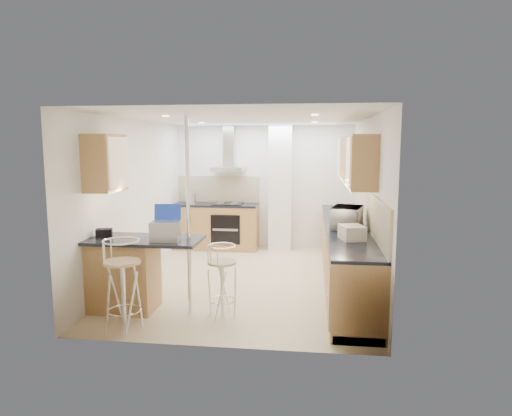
# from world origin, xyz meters

# --- Properties ---
(ground) EXTENTS (4.80, 4.80, 0.00)m
(ground) POSITION_xyz_m (0.00, 0.00, 0.00)
(ground) COLOR beige
(ground) RESTS_ON ground
(room_shell) EXTENTS (3.64, 4.84, 2.51)m
(room_shell) POSITION_xyz_m (0.32, 0.38, 1.54)
(room_shell) COLOR white
(room_shell) RESTS_ON ground
(right_counter) EXTENTS (0.63, 4.40, 0.92)m
(right_counter) POSITION_xyz_m (1.50, 0.00, 0.46)
(right_counter) COLOR #A56D42
(right_counter) RESTS_ON ground
(back_counter) EXTENTS (1.70, 0.63, 0.92)m
(back_counter) POSITION_xyz_m (-0.95, 2.10, 0.46)
(back_counter) COLOR #A56D42
(back_counter) RESTS_ON ground
(peninsula) EXTENTS (1.47, 0.72, 0.94)m
(peninsula) POSITION_xyz_m (-1.12, -1.45, 0.48)
(peninsula) COLOR #A56D42
(peninsula) RESTS_ON ground
(microwave) EXTENTS (0.51, 0.65, 0.32)m
(microwave) POSITION_xyz_m (1.48, -0.37, 1.08)
(microwave) COLOR white
(microwave) RESTS_ON right_counter
(laptop) EXTENTS (0.38, 0.30, 0.24)m
(laptop) POSITION_xyz_m (-0.80, -1.55, 1.06)
(laptop) COLOR gray
(laptop) RESTS_ON peninsula
(bag) EXTENTS (0.23, 0.20, 0.11)m
(bag) POSITION_xyz_m (-1.64, -1.44, 0.99)
(bag) COLOR black
(bag) RESTS_ON peninsula
(bar_stool_near) EXTENTS (0.47, 0.47, 1.07)m
(bar_stool_near) POSITION_xyz_m (-1.13, -2.10, 0.53)
(bar_stool_near) COLOR tan
(bar_stool_near) RESTS_ON ground
(bar_stool_end) EXTENTS (0.52, 0.52, 0.91)m
(bar_stool_end) POSITION_xyz_m (-0.10, -1.54, 0.46)
(bar_stool_end) COLOR tan
(bar_stool_end) RESTS_ON ground
(jar_a) EXTENTS (0.14, 0.14, 0.19)m
(jar_a) POSITION_xyz_m (1.69, 0.60, 1.01)
(jar_a) COLOR beige
(jar_a) RESTS_ON right_counter
(jar_b) EXTENTS (0.12, 0.12, 0.17)m
(jar_b) POSITION_xyz_m (1.64, 1.26, 1.00)
(jar_b) COLOR beige
(jar_b) RESTS_ON right_counter
(jar_c) EXTENTS (0.14, 0.14, 0.21)m
(jar_c) POSITION_xyz_m (1.52, -0.12, 1.03)
(jar_c) COLOR beige
(jar_c) RESTS_ON right_counter
(jar_d) EXTENTS (0.12, 0.12, 0.16)m
(jar_d) POSITION_xyz_m (1.57, -0.46, 1.00)
(jar_d) COLOR white
(jar_d) RESTS_ON right_counter
(bread_bin) EXTENTS (0.35, 0.40, 0.18)m
(bread_bin) POSITION_xyz_m (1.49, -1.10, 1.01)
(bread_bin) COLOR beige
(bread_bin) RESTS_ON right_counter
(kettle) EXTENTS (0.16, 0.16, 0.23)m
(kettle) POSITION_xyz_m (-1.39, 1.93, 1.04)
(kettle) COLOR #B8BBBD
(kettle) RESTS_ON back_counter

